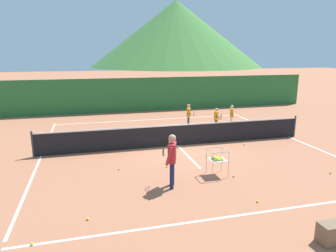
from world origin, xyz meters
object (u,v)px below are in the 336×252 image
Objects in this scene: student_1 at (217,117)px; tennis_ball_2 at (119,169)px; student_2 at (232,114)px; tennis_ball_3 at (244,144)px; tennis_ball_5 at (165,154)px; tennis_ball_7 at (167,166)px; tennis_net at (178,135)px; tennis_ball_4 at (331,173)px; ball_cart at (217,159)px; student_0 at (189,114)px; tennis_ball_9 at (32,244)px; instructor at (172,156)px; tennis_ball_8 at (206,156)px; tennis_ball_1 at (88,219)px; tennis_ball_6 at (234,176)px; tennis_ball_0 at (258,201)px.

tennis_ball_2 is at bearing -141.84° from student_1.
tennis_ball_3 is at bearing -105.87° from student_2.
student_1 reaches higher than tennis_ball_2.
tennis_ball_7 is at bearing -100.80° from tennis_ball_5.
tennis_ball_4 is at bearing -47.14° from tennis_net.
tennis_ball_2 and tennis_ball_5 have the same top height.
ball_cart is at bearing -119.88° from student_2.
student_0 is 19.72× the size of tennis_ball_3.
tennis_ball_4 and tennis_ball_9 have the same top height.
instructor is at bearing -128.25° from student_2.
tennis_ball_7 and tennis_ball_9 have the same top height.
tennis_ball_8 is 1.00× the size of tennis_ball_9.
instructor is 24.63× the size of tennis_ball_3.
tennis_ball_1 and tennis_ball_9 have the same top height.
tennis_ball_5 is at bearing 50.31° from tennis_ball_9.
tennis_ball_6 is (-3.36, 0.57, 0.00)m from tennis_ball_4.
tennis_ball_4 is (4.16, -4.48, -0.47)m from tennis_net.
tennis_net is 177.33× the size of tennis_ball_3.
student_2 is at bearing 64.72° from tennis_ball_6.
tennis_ball_6 is (-0.69, -6.84, -0.77)m from student_0.
instructor is 7.60m from student_0.
tennis_net is 5.76m from tennis_ball_0.
tennis_ball_2 is 1.00× the size of tennis_ball_5.
tennis_net is 177.33× the size of tennis_ball_7.
tennis_ball_2 is 1.71m from tennis_ball_7.
student_1 is 17.89× the size of tennis_ball_4.
tennis_ball_9 is at bearing -158.59° from tennis_ball_6.
tennis_ball_5 is at bearing 30.53° from tennis_ball_2.
student_0 is 1.10× the size of student_1.
tennis_ball_0 is 1.00× the size of tennis_ball_9.
tennis_ball_3 is at bearing 25.76° from tennis_ball_8.
student_0 is 19.72× the size of tennis_ball_4.
tennis_ball_8 is (-0.13, 2.13, 0.00)m from tennis_ball_6.
tennis_ball_5 and tennis_ball_9 have the same top height.
tennis_ball_3 is at bearing 48.01° from ball_cart.
tennis_ball_8 is at bearing -69.41° from tennis_net.
tennis_ball_8 is (0.67, -1.78, -0.47)m from tennis_net.
student_0 reaches higher than tennis_ball_4.
tennis_ball_1 is 3.37m from tennis_ball_2.
instructor is 5.65m from tennis_ball_4.
instructor is 7.47m from student_1.
tennis_ball_9 is at bearing -136.62° from tennis_ball_7.
ball_cart reaches higher than tennis_ball_7.
student_0 is 6.06m from tennis_ball_7.
student_0 is 19.72× the size of tennis_ball_9.
tennis_ball_0 is 1.00× the size of tennis_ball_3.
tennis_ball_8 is (1.55, -0.65, 0.00)m from tennis_ball_5.
tennis_ball_5 is at bearing 121.21° from tennis_ball_6.
student_2 is at bearing 44.43° from tennis_ball_9.
tennis_ball_0 is 1.00× the size of tennis_ball_8.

